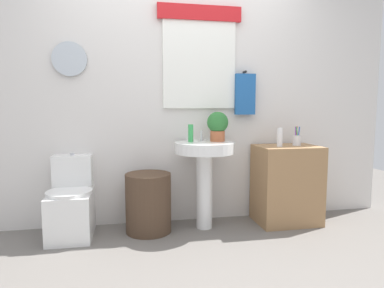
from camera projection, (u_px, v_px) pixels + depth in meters
ground_plane at (202, 273)px, 2.27m from camera, size 8.00×8.00×0.00m
back_wall at (178, 89)px, 3.25m from camera, size 4.40×0.18×2.60m
toilet at (72, 205)px, 2.92m from camera, size 0.38×0.51×0.72m
laundry_hamper at (148, 203)px, 3.02m from camera, size 0.41×0.41×0.54m
pedestal_sink at (204, 163)px, 3.07m from camera, size 0.55×0.55×0.81m
faucet at (202, 136)px, 3.17m from camera, size 0.03×0.03×0.10m
wooden_cabinet at (286, 184)px, 3.25m from camera, size 0.59×0.44×0.76m
soap_bottle at (191, 133)px, 3.07m from camera, size 0.05×0.05×0.16m
potted_plant at (218, 125)px, 3.12m from camera, size 0.20×0.20×0.28m
lotion_bottle at (280, 137)px, 3.14m from camera, size 0.05×0.05×0.18m
toothbrush_cup at (297, 140)px, 3.25m from camera, size 0.08×0.08×0.19m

